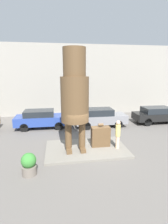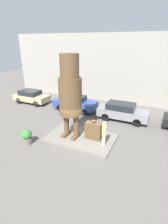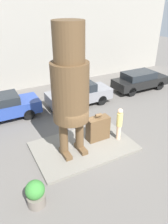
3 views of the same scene
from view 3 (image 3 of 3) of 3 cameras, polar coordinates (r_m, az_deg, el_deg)
ground_plane at (r=11.33m, az=-0.10°, el=-9.22°), size 60.00×60.00×0.00m
pedestal at (r=11.30m, az=-0.10°, el=-8.96°), size 5.02×3.19×0.13m
building_backdrop at (r=18.46m, az=-15.09°, el=17.72°), size 28.00×0.60×7.71m
statue_figure at (r=9.18m, az=-3.65°, el=7.31°), size 1.62×1.62×5.97m
giant_suitcase at (r=11.42m, az=3.66°, el=-4.25°), size 1.18×0.54×1.50m
tourist at (r=11.36m, az=9.22°, el=-2.78°), size 0.30×0.30×1.79m
parked_car_blue at (r=14.29m, az=-20.80°, el=1.20°), size 4.52×1.75×1.59m
parked_car_grey at (r=15.25m, az=-1.46°, el=4.84°), size 4.53×1.74×1.63m
parked_car_black at (r=18.49m, az=14.38°, el=8.08°), size 4.64×1.77×1.54m
planter_pot at (r=8.59m, az=-12.54°, el=-20.07°), size 0.71×0.71×1.09m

